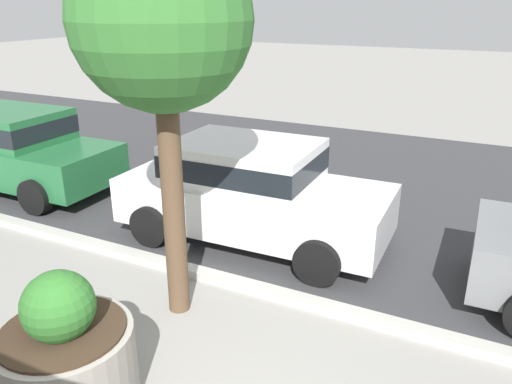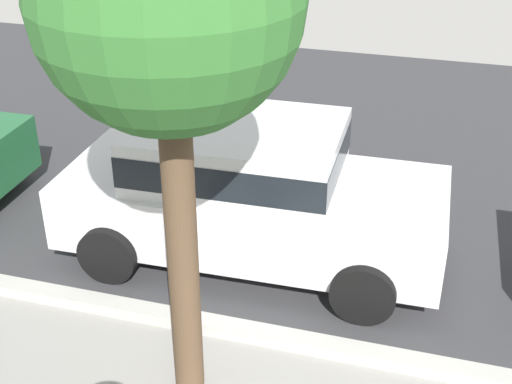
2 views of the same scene
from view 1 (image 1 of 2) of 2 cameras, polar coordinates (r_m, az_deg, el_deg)
The scene contains 6 objects.
street_surface at distance 10.33m, azimuth 16.70°, elevation 0.06°, with size 60.00×9.00×0.01m, color #38383A.
curb_stone at distance 6.26m, azimuth 8.57°, elevation -12.97°, with size 60.00×0.20×0.12m, color #B2AFA8.
concrete_planter at distance 5.07m, azimuth -20.67°, elevation -17.09°, with size 1.23×1.23×1.37m.
street_tree_near_bench at distance 5.34m, azimuth -10.63°, elevation 18.08°, with size 1.85×1.85×4.27m.
parked_car_green at distance 10.97m, azimuth -25.76°, elevation 4.64°, with size 4.14×2.00×1.56m.
parked_car_white at distance 7.67m, azimuth -0.64°, elevation 0.39°, with size 4.14×2.00×1.56m.
Camera 1 is at (1.49, -2.10, 3.53)m, focal length 35.27 mm.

